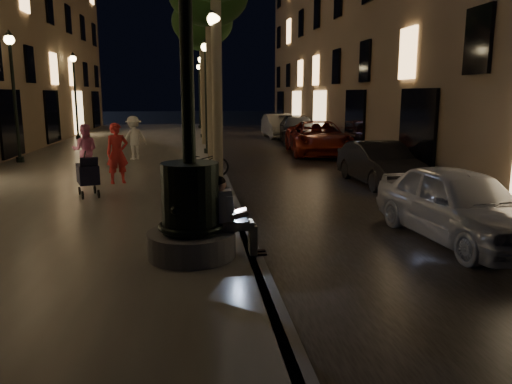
{
  "coord_description": "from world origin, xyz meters",
  "views": [
    {
      "loc": [
        -0.96,
        -5.67,
        2.75
      ],
      "look_at": [
        0.16,
        3.0,
        1.02
      ],
      "focal_mm": 35.0,
      "sensor_mm": 36.0,
      "label": 1
    }
  ],
  "objects": [
    {
      "name": "ground",
      "position": [
        0.0,
        15.0,
        0.0
      ],
      "size": [
        120.0,
        120.0,
        0.0
      ],
      "primitive_type": "plane",
      "color": "black",
      "rests_on": "ground"
    },
    {
      "name": "cobble_lane",
      "position": [
        3.0,
        15.0,
        0.01
      ],
      "size": [
        6.0,
        45.0,
        0.02
      ],
      "primitive_type": "cube",
      "color": "black",
      "rests_on": "ground"
    },
    {
      "name": "promenade",
      "position": [
        -4.0,
        15.0,
        0.1
      ],
      "size": [
        8.0,
        45.0,
        0.2
      ],
      "primitive_type": "cube",
      "color": "#605C55",
      "rests_on": "ground"
    },
    {
      "name": "curb_strip",
      "position": [
        0.0,
        15.0,
        0.1
      ],
      "size": [
        0.25,
        45.0,
        0.2
      ],
      "primitive_type": "cube",
      "color": "#59595B",
      "rests_on": "ground"
    },
    {
      "name": "fountain_lamppost",
      "position": [
        -1.0,
        2.0,
        1.21
      ],
      "size": [
        1.4,
        1.4,
        5.21
      ],
      "color": "#59595B",
      "rests_on": "promenade"
    },
    {
      "name": "seated_man_laptop",
      "position": [
        -0.39,
        2.0,
        0.88
      ],
      "size": [
        0.91,
        0.31,
        1.28
      ],
      "color": "gray",
      "rests_on": "promenade"
    },
    {
      "name": "tree_third",
      "position": [
        -0.3,
        20.0,
        6.14
      ],
      "size": [
        3.0,
        3.0,
        7.2
      ],
      "color": "#6B604C",
      "rests_on": "promenade"
    },
    {
      "name": "tree_far",
      "position": [
        -0.22,
        26.0,
        6.43
      ],
      "size": [
        3.0,
        3.0,
        7.5
      ],
      "color": "#6B604C",
      "rests_on": "promenade"
    },
    {
      "name": "lamp_curb_a",
      "position": [
        -0.3,
        8.0,
        3.24
      ],
      "size": [
        0.36,
        0.36,
        4.81
      ],
      "color": "black",
      "rests_on": "promenade"
    },
    {
      "name": "lamp_curb_b",
      "position": [
        -0.3,
        16.0,
        3.24
      ],
      "size": [
        0.36,
        0.36,
        4.81
      ],
      "color": "black",
      "rests_on": "promenade"
    },
    {
      "name": "lamp_curb_c",
      "position": [
        -0.3,
        24.0,
        3.24
      ],
      "size": [
        0.36,
        0.36,
        4.81
      ],
      "color": "black",
      "rests_on": "promenade"
    },
    {
      "name": "lamp_curb_d",
      "position": [
        -0.3,
        32.0,
        3.24
      ],
      "size": [
        0.36,
        0.36,
        4.81
      ],
      "color": "black",
      "rests_on": "promenade"
    },
    {
      "name": "lamp_left_b",
      "position": [
        -7.4,
        14.0,
        3.24
      ],
      "size": [
        0.36,
        0.36,
        4.81
      ],
      "color": "black",
      "rests_on": "promenade"
    },
    {
      "name": "lamp_left_c",
      "position": [
        -7.4,
        24.0,
        3.24
      ],
      "size": [
        0.36,
        0.36,
        4.81
      ],
      "color": "black",
      "rests_on": "promenade"
    },
    {
      "name": "stroller",
      "position": [
        -3.55,
        7.05,
        0.77
      ],
      "size": [
        0.69,
        1.12,
        1.14
      ],
      "rotation": [
        0.0,
        0.0,
        0.32
      ],
      "color": "black",
      "rests_on": "promenade"
    },
    {
      "name": "car_front",
      "position": [
        4.0,
        2.89,
        0.7
      ],
      "size": [
        2.06,
        4.27,
        1.41
      ],
      "primitive_type": "imported",
      "rotation": [
        0.0,
        0.0,
        0.1
      ],
      "color": "#B5B6BD",
      "rests_on": "ground"
    },
    {
      "name": "car_second",
      "position": [
        4.69,
        8.72,
        0.66
      ],
      "size": [
        1.55,
        4.03,
        1.31
      ],
      "primitive_type": "imported",
      "rotation": [
        0.0,
        0.0,
        0.04
      ],
      "color": "black",
      "rests_on": "ground"
    },
    {
      "name": "car_third",
      "position": [
        4.75,
        16.53,
        0.76
      ],
      "size": [
        2.99,
        5.67,
        1.52
      ],
      "primitive_type": "imported",
      "rotation": [
        0.0,
        0.0,
        -0.09
      ],
      "color": "maroon",
      "rests_on": "ground"
    },
    {
      "name": "car_rear",
      "position": [
        5.03,
        22.2,
        0.74
      ],
      "size": [
        2.51,
        5.29,
        1.49
      ],
      "primitive_type": "imported",
      "rotation": [
        0.0,
        0.0,
        -0.08
      ],
      "color": "#2D2E32",
      "rests_on": "ground"
    },
    {
      "name": "car_fifth",
      "position": [
        4.47,
        25.27,
        0.74
      ],
      "size": [
        1.66,
        4.54,
        1.49
      ],
      "primitive_type": "imported",
      "rotation": [
        0.0,
        0.0,
        0.02
      ],
      "color": "#A6A5A0",
      "rests_on": "ground"
    },
    {
      "name": "pedestrian_red",
      "position": [
        -3.08,
        8.91,
        1.07
      ],
      "size": [
        0.74,
        0.62,
        1.73
      ],
      "primitive_type": "imported",
      "rotation": [
        0.0,
        0.0,
        0.37
      ],
      "color": "red",
      "rests_on": "promenade"
    },
    {
      "name": "pedestrian_pink",
      "position": [
        -4.28,
        10.43,
        1.01
      ],
      "size": [
        0.8,
        0.63,
        1.62
      ],
      "primitive_type": "imported",
      "rotation": [
        0.0,
        0.0,
        3.17
      ],
      "color": "pink",
      "rests_on": "promenade"
    },
    {
      "name": "pedestrian_white",
      "position": [
        -3.2,
        14.23,
        1.05
      ],
      "size": [
        1.26,
        1.1,
        1.69
      ],
      "primitive_type": "imported",
      "rotation": [
        0.0,
        0.0,
        3.69
      ],
      "color": "silver",
      "rests_on": "promenade"
    },
    {
      "name": "bicycle",
      "position": [
        -0.68,
        9.58,
        0.66
      ],
      "size": [
        1.86,
        1.05,
        0.92
      ],
      "primitive_type": "imported",
      "rotation": [
        0.0,
        0.0,
        1.83
      ],
      "color": "black",
      "rests_on": "promenade"
    }
  ]
}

